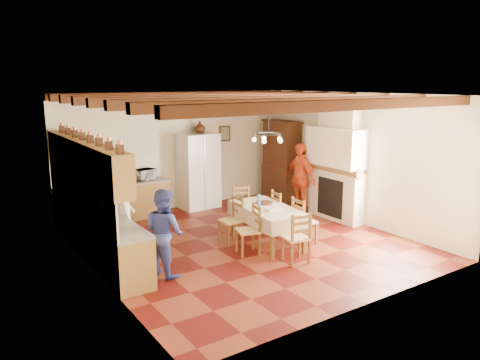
% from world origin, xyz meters
% --- Properties ---
extents(floor, '(6.00, 6.50, 0.02)m').
position_xyz_m(floor, '(0.00, 0.00, -0.01)').
color(floor, '#450C09').
rests_on(floor, ground).
extents(ceiling, '(6.00, 6.50, 0.02)m').
position_xyz_m(ceiling, '(0.00, 0.00, 3.01)').
color(ceiling, beige).
rests_on(ceiling, ground).
extents(wall_back, '(6.00, 0.02, 3.00)m').
position_xyz_m(wall_back, '(0.00, 3.26, 1.50)').
color(wall_back, '#F5ECCE').
rests_on(wall_back, ground).
extents(wall_front, '(6.00, 0.02, 3.00)m').
position_xyz_m(wall_front, '(0.00, -3.26, 1.50)').
color(wall_front, '#F5ECCE').
rests_on(wall_front, ground).
extents(wall_left, '(0.02, 6.50, 3.00)m').
position_xyz_m(wall_left, '(-3.01, 0.00, 1.50)').
color(wall_left, '#F5ECCE').
rests_on(wall_left, ground).
extents(wall_right, '(0.02, 6.50, 3.00)m').
position_xyz_m(wall_right, '(3.01, 0.00, 1.50)').
color(wall_right, '#F5ECCE').
rests_on(wall_right, ground).
extents(ceiling_beams, '(6.00, 6.30, 0.16)m').
position_xyz_m(ceiling_beams, '(0.00, 0.00, 2.91)').
color(ceiling_beams, '#3B1F0D').
rests_on(ceiling_beams, ground).
extents(lower_cabinets_left, '(0.60, 4.30, 0.86)m').
position_xyz_m(lower_cabinets_left, '(-2.70, 1.05, 0.43)').
color(lower_cabinets_left, brown).
rests_on(lower_cabinets_left, ground).
extents(lower_cabinets_back, '(2.30, 0.60, 0.86)m').
position_xyz_m(lower_cabinets_back, '(-1.55, 2.95, 0.43)').
color(lower_cabinets_back, brown).
rests_on(lower_cabinets_back, ground).
extents(countertop_left, '(0.62, 4.30, 0.04)m').
position_xyz_m(countertop_left, '(-2.70, 1.05, 0.88)').
color(countertop_left, gray).
rests_on(countertop_left, lower_cabinets_left).
extents(countertop_back, '(2.34, 0.62, 0.04)m').
position_xyz_m(countertop_back, '(-1.55, 2.95, 0.88)').
color(countertop_back, gray).
rests_on(countertop_back, lower_cabinets_back).
extents(backsplash_left, '(0.03, 4.30, 0.60)m').
position_xyz_m(backsplash_left, '(-2.98, 1.05, 1.20)').
color(backsplash_left, white).
rests_on(backsplash_left, ground).
extents(backsplash_back, '(2.30, 0.03, 0.60)m').
position_xyz_m(backsplash_back, '(-1.55, 3.23, 1.20)').
color(backsplash_back, white).
rests_on(backsplash_back, ground).
extents(upper_cabinets, '(0.35, 4.20, 0.70)m').
position_xyz_m(upper_cabinets, '(-2.83, 1.05, 1.85)').
color(upper_cabinets, brown).
rests_on(upper_cabinets, ground).
extents(fireplace, '(0.56, 1.60, 2.80)m').
position_xyz_m(fireplace, '(2.72, 0.20, 1.40)').
color(fireplace, beige).
rests_on(fireplace, ground).
extents(wall_picture, '(0.34, 0.03, 0.42)m').
position_xyz_m(wall_picture, '(1.55, 3.23, 1.85)').
color(wall_picture, '#322616').
rests_on(wall_picture, ground).
extents(refrigerator, '(1.01, 0.85, 1.94)m').
position_xyz_m(refrigerator, '(0.55, 2.99, 0.97)').
color(refrigerator, white).
rests_on(refrigerator, floor).
extents(hutch, '(0.59, 1.25, 2.21)m').
position_xyz_m(hutch, '(2.75, 2.26, 1.11)').
color(hutch, '#341B0E').
rests_on(hutch, floor).
extents(dining_table, '(1.06, 1.83, 0.77)m').
position_xyz_m(dining_table, '(0.36, -0.30, 0.68)').
color(dining_table, beige).
rests_on(dining_table, floor).
extents(chandelier, '(0.47, 0.47, 0.03)m').
position_xyz_m(chandelier, '(0.36, -0.30, 2.25)').
color(chandelier, black).
rests_on(chandelier, ground).
extents(chair_left_near, '(0.50, 0.51, 0.96)m').
position_xyz_m(chair_left_near, '(-0.29, -0.56, 0.48)').
color(chair_left_near, brown).
rests_on(chair_left_near, floor).
extents(chair_left_far, '(0.41, 0.43, 0.96)m').
position_xyz_m(chair_left_far, '(-0.21, 0.16, 0.48)').
color(chair_left_far, brown).
rests_on(chair_left_far, floor).
extents(chair_right_near, '(0.42, 0.44, 0.96)m').
position_xyz_m(chair_right_near, '(1.01, -0.70, 0.48)').
color(chair_right_near, brown).
rests_on(chair_right_near, floor).
extents(chair_right_far, '(0.47, 0.48, 0.96)m').
position_xyz_m(chair_right_far, '(1.02, 0.01, 0.48)').
color(chair_right_far, brown).
rests_on(chair_right_far, floor).
extents(chair_end_near, '(0.48, 0.47, 0.96)m').
position_xyz_m(chair_end_near, '(0.20, -1.39, 0.48)').
color(chair_end_near, brown).
rests_on(chair_end_near, floor).
extents(chair_end_far, '(0.50, 0.49, 0.96)m').
position_xyz_m(chair_end_far, '(0.52, 0.78, 0.48)').
color(chair_end_far, brown).
rests_on(chair_end_far, floor).
extents(person_man, '(0.52, 0.67, 1.64)m').
position_xyz_m(person_man, '(-2.34, 0.46, 0.82)').
color(person_man, white).
rests_on(person_man, floor).
extents(person_woman_blue, '(0.72, 0.84, 1.50)m').
position_xyz_m(person_woman_blue, '(-2.01, -0.56, 0.75)').
color(person_woman_blue, '#364393').
rests_on(person_woman_blue, floor).
extents(person_woman_red, '(0.46, 1.06, 1.79)m').
position_xyz_m(person_woman_red, '(2.31, 0.98, 0.90)').
color(person_woman_red, '#C5421B').
rests_on(person_woman_red, floor).
extents(microwave, '(0.55, 0.45, 0.26)m').
position_xyz_m(microwave, '(-0.90, 2.95, 1.03)').
color(microwave, silver).
rests_on(microwave, countertop_back).
extents(fridge_vase, '(0.37, 0.37, 0.31)m').
position_xyz_m(fridge_vase, '(0.65, 2.99, 2.10)').
color(fridge_vase, '#341B0E').
rests_on(fridge_vase, refrigerator).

